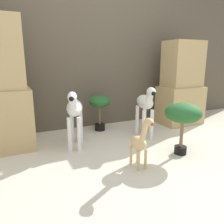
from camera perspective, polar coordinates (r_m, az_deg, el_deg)
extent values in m
plane|color=beige|center=(2.16, 11.89, -15.02)|extent=(14.00, 14.00, 0.00)
cube|color=brown|center=(3.41, -4.97, 14.75)|extent=(6.40, 0.08, 2.20)
cube|color=tan|center=(2.78, -26.80, -1.99)|extent=(0.67, 0.46, 0.70)
cube|color=tan|center=(3.73, 17.28, 1.74)|extent=(0.67, 0.46, 0.60)
cube|color=tan|center=(3.66, 18.00, 11.78)|extent=(0.56, 0.39, 0.70)
cylinder|color=white|center=(2.89, 10.31, -3.26)|extent=(0.05, 0.05, 0.40)
cylinder|color=white|center=(2.86, 8.26, -3.40)|extent=(0.05, 0.05, 0.40)
cylinder|color=white|center=(3.14, 8.47, -1.84)|extent=(0.05, 0.05, 0.40)
cylinder|color=white|center=(3.11, 6.57, -1.95)|extent=(0.05, 0.05, 0.40)
ellipsoid|color=white|center=(2.93, 8.56, 2.62)|extent=(0.27, 0.43, 0.18)
cylinder|color=white|center=(2.76, 9.81, 4.07)|extent=(0.12, 0.15, 0.16)
ellipsoid|color=white|center=(2.71, 10.19, 5.25)|extent=(0.14, 0.20, 0.11)
sphere|color=black|center=(2.64, 10.78, 4.82)|extent=(0.05, 0.05, 0.05)
cube|color=black|center=(2.76, 9.81, 4.21)|extent=(0.04, 0.07, 0.13)
cylinder|color=white|center=(2.51, -8.53, -5.78)|extent=(0.05, 0.05, 0.40)
cylinder|color=white|center=(2.52, -11.02, -5.80)|extent=(0.05, 0.05, 0.40)
cylinder|color=white|center=(2.78, -8.14, -3.89)|extent=(0.05, 0.05, 0.40)
cylinder|color=white|center=(2.79, -10.39, -3.92)|extent=(0.05, 0.05, 0.40)
ellipsoid|color=white|center=(2.58, -9.75, 1.06)|extent=(0.31, 0.44, 0.18)
cylinder|color=white|center=(2.39, -10.21, 2.60)|extent=(0.13, 0.15, 0.16)
ellipsoid|color=white|center=(2.34, -10.37, 3.94)|extent=(0.15, 0.20, 0.11)
sphere|color=black|center=(2.26, -10.56, 3.40)|extent=(0.05, 0.05, 0.05)
cube|color=black|center=(2.39, -10.21, 2.77)|extent=(0.05, 0.07, 0.13)
cylinder|color=tan|center=(2.15, 8.76, -12.22)|extent=(0.03, 0.03, 0.19)
cylinder|color=tan|center=(2.11, 6.96, -12.64)|extent=(0.03, 0.03, 0.19)
cylinder|color=tan|center=(2.26, 6.73, -10.80)|extent=(0.03, 0.03, 0.19)
cylinder|color=tan|center=(2.23, 5.00, -11.16)|extent=(0.03, 0.03, 0.19)
ellipsoid|color=tan|center=(2.13, 6.95, -8.00)|extent=(0.13, 0.21, 0.13)
cylinder|color=tan|center=(2.01, 8.37, -5.04)|extent=(0.05, 0.12, 0.24)
ellipsoid|color=tan|center=(1.91, 9.66, -2.60)|extent=(0.07, 0.12, 0.07)
sphere|color=brown|center=(1.88, 10.48, -3.14)|extent=(0.03, 0.03, 0.03)
cylinder|color=black|center=(2.59, 17.41, -9.43)|extent=(0.13, 0.13, 0.09)
cylinder|color=brown|center=(2.52, 17.70, -5.63)|extent=(0.04, 0.04, 0.28)
ellipsoid|color=#235B28|center=(2.46, 18.11, -0.22)|extent=(0.39, 0.39, 0.21)
cylinder|color=black|center=(3.26, -3.19, -3.94)|extent=(0.15, 0.15, 0.09)
cylinder|color=brown|center=(3.21, -3.23, -0.95)|extent=(0.03, 0.03, 0.26)
ellipsoid|color=#235B28|center=(3.16, -3.29, 2.84)|extent=(0.32, 0.32, 0.18)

